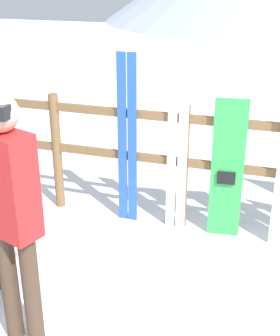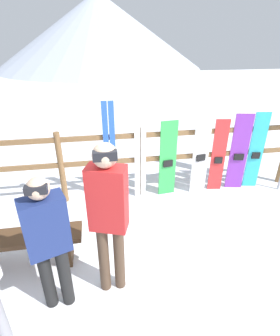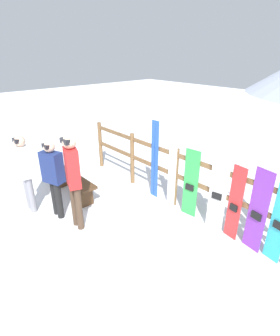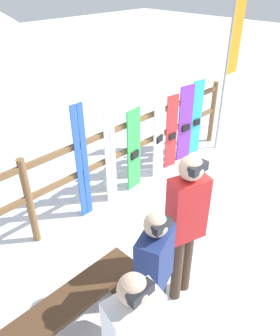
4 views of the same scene
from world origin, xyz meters
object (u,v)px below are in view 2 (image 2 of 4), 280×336
(ski_pair_blue, at_px, (110,154))
(snowboard_red, at_px, (218,156))
(bench, at_px, (20,244))
(snowboard_white, at_px, (201,153))
(person_red, at_px, (108,211))
(snowboard_green, at_px, (168,160))
(person_navy, at_px, (48,238))
(snowboard_purple, at_px, (239,153))
(snowboard_cyan, at_px, (256,152))
(ski_pair_white, at_px, (140,156))

(ski_pair_blue, distance_m, snowboard_red, 1.96)
(bench, distance_m, snowboard_white, 3.18)
(person_red, relative_size, ski_pair_blue, 1.03)
(snowboard_green, xyz_separation_m, snowboard_red, (0.95, -0.00, -0.01))
(snowboard_white, bearing_deg, bench, -154.11)
(person_navy, xyz_separation_m, snowboard_white, (2.33, 2.00, -0.15))
(bench, distance_m, snowboard_green, 2.65)
(snowboard_purple, bearing_deg, snowboard_white, 179.99)
(snowboard_white, xyz_separation_m, snowboard_cyan, (1.08, -0.00, -0.04))
(ski_pair_blue, height_order, snowboard_green, ski_pair_blue)
(bench, xyz_separation_m, snowboard_cyan, (3.91, 1.38, 0.37))
(person_red, bearing_deg, snowboard_green, 58.94)
(ski_pair_white, distance_m, snowboard_red, 1.45)
(snowboard_green, xyz_separation_m, snowboard_cyan, (1.68, 0.00, 0.04))
(ski_pair_white, relative_size, snowboard_green, 1.14)
(snowboard_red, bearing_deg, snowboard_green, 180.00)
(bench, distance_m, ski_pair_blue, 1.92)
(snowboard_green, bearing_deg, snowboard_red, -0.00)
(ski_pair_blue, bearing_deg, person_red, -93.78)
(bench, bearing_deg, snowboard_red, 23.41)
(person_red, xyz_separation_m, snowboard_red, (2.08, 1.88, -0.40))
(person_navy, xyz_separation_m, ski_pair_blue, (0.72, 2.00, -0.04))
(ski_pair_blue, height_order, snowboard_purple, ski_pair_blue)
(bench, distance_m, ski_pair_white, 2.26)
(ski_pair_blue, relative_size, snowboard_cyan, 1.20)
(person_navy, bearing_deg, bench, 129.53)
(snowboard_white, distance_m, snowboard_cyan, 1.08)
(snowboard_white, height_order, snowboard_cyan, snowboard_white)
(ski_pair_blue, distance_m, snowboard_cyan, 2.69)
(bench, distance_m, person_navy, 0.98)
(snowboard_red, xyz_separation_m, snowboard_purple, (0.39, 0.00, 0.04))
(snowboard_red, bearing_deg, ski_pair_blue, 179.90)
(ski_pair_blue, relative_size, ski_pair_white, 1.10)
(person_red, bearing_deg, bench, 155.44)
(ski_pair_blue, height_order, snowboard_red, ski_pair_blue)
(snowboard_white, relative_size, snowboard_red, 1.12)
(ski_pair_white, height_order, snowboard_red, ski_pair_white)
(snowboard_green, relative_size, snowboard_purple, 0.96)
(snowboard_white, bearing_deg, snowboard_purple, -0.01)
(snowboard_green, distance_m, snowboard_cyan, 1.68)
(bench, distance_m, snowboard_red, 3.48)
(ski_pair_blue, xyz_separation_m, snowboard_green, (1.01, -0.00, -0.18))
(ski_pair_white, xyz_separation_m, snowboard_cyan, (2.17, -0.00, -0.07))
(snowboard_white, distance_m, snowboard_purple, 0.74)
(ski_pair_white, relative_size, snowboard_cyan, 1.09)
(bench, relative_size, snowboard_white, 0.98)
(person_red, distance_m, snowboard_green, 2.23)
(person_red, bearing_deg, ski_pair_white, 71.31)
(person_red, xyz_separation_m, ski_pair_white, (0.64, 1.88, -0.29))
(person_red, relative_size, snowboard_cyan, 1.23)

